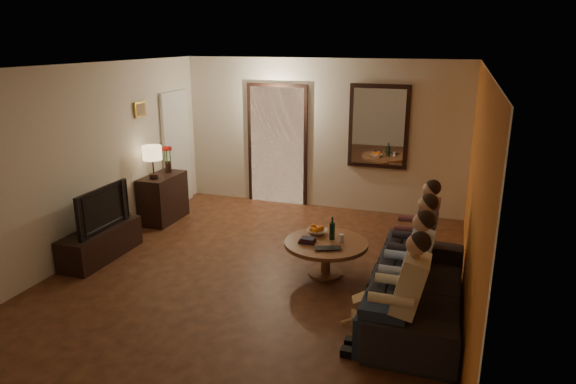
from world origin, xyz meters
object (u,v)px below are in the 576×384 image
(person_a, at_px, (402,303))
(person_b, at_px, (409,275))
(table_lamp, at_px, (153,162))
(bowl, at_px, (317,232))
(person_c, at_px, (414,253))
(wine_bottle, at_px, (332,228))
(dresser, at_px, (163,198))
(dog, at_px, (376,302))
(sofa, at_px, (419,288))
(tv, at_px, (97,208))
(coffee_table, at_px, (326,258))
(tv_stand, at_px, (101,243))
(person_d, at_px, (419,234))
(laptop, at_px, (328,250))

(person_a, relative_size, person_b, 1.00)
(table_lamp, xyz_separation_m, bowl, (2.88, -0.70, -0.56))
(table_lamp, relative_size, person_c, 0.45)
(person_a, distance_m, wine_bottle, 1.97)
(dresser, bearing_deg, person_a, -32.98)
(table_lamp, bearing_deg, dog, -26.81)
(sofa, distance_m, bowl, 1.66)
(table_lamp, height_order, wine_bottle, table_lamp)
(person_a, relative_size, dog, 2.14)
(tv, bearing_deg, coffee_table, -81.33)
(dresser, distance_m, person_b, 4.68)
(tv_stand, relative_size, person_d, 1.07)
(person_b, relative_size, person_c, 1.00)
(dog, bearing_deg, sofa, 26.38)
(table_lamp, bearing_deg, coffee_table, -16.78)
(tv_stand, distance_m, tv, 0.51)
(laptop, bearing_deg, dog, -69.42)
(table_lamp, height_order, person_a, table_lamp)
(tv, distance_m, laptop, 3.18)
(dresser, relative_size, person_d, 0.72)
(laptop, bearing_deg, wine_bottle, 74.79)
(person_c, height_order, person_d, same)
(person_a, height_order, person_d, same)
(sofa, relative_size, person_d, 1.86)
(person_a, xyz_separation_m, person_d, (0.00, 1.80, 0.00))
(tv, bearing_deg, bowl, -76.59)
(person_c, xyz_separation_m, wine_bottle, (-1.06, 0.47, 0.01))
(coffee_table, bearing_deg, person_c, -18.20)
(dresser, distance_m, sofa, 4.64)
(table_lamp, relative_size, tv_stand, 0.42)
(dog, height_order, wine_bottle, wine_bottle)
(person_a, distance_m, coffee_table, 1.96)
(table_lamp, distance_m, person_b, 4.60)
(wine_bottle, height_order, laptop, wine_bottle)
(wine_bottle, bearing_deg, table_lamp, 165.18)
(wine_bottle, bearing_deg, tv, -169.67)
(dog, relative_size, laptop, 1.70)
(tv_stand, bearing_deg, dresser, 90.00)
(tv, bearing_deg, person_b, -96.80)
(dog, distance_m, bowl, 1.61)
(person_a, bearing_deg, laptop, 128.19)
(dresser, height_order, dog, dresser)
(person_b, bearing_deg, person_a, -90.00)
(tv_stand, distance_m, person_a, 4.33)
(dog, xyz_separation_m, wine_bottle, (-0.76, 1.13, 0.32))
(person_d, distance_m, bowl, 1.30)
(person_b, bearing_deg, sofa, 71.57)
(person_a, height_order, laptop, person_a)
(coffee_table, xyz_separation_m, wine_bottle, (0.05, 0.10, 0.38))
(bowl, bearing_deg, person_a, -54.13)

